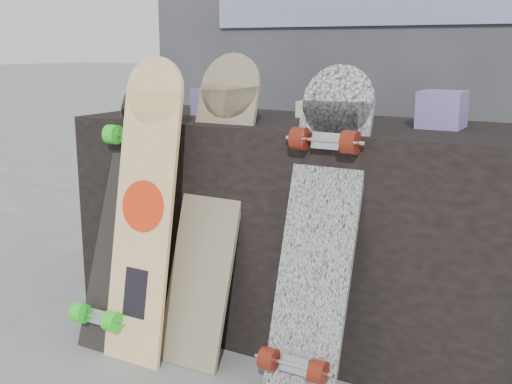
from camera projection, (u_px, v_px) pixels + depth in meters
The scene contains 10 objects.
ground at pixel (226, 384), 2.06m from camera, with size 60.00×60.00×0.00m, color slate.
vendor_table at pixel (296, 227), 2.40m from camera, with size 1.60×0.60×0.80m, color black.
booth at pixel (379, 37), 2.96m from camera, with size 2.40×0.22×2.20m.
merch_box_purple at pixel (218, 102), 2.48m from camera, with size 0.18×0.12×0.10m, color #553E80.
merch_box_small at pixel (442, 109), 2.09m from camera, with size 0.14×0.14×0.12m, color #553E80.
merch_box_flat at pixel (328, 110), 2.39m from camera, with size 0.22×0.10×0.06m, color #D1B78C.
longboard_geisha at pixel (145, 202), 2.18m from camera, with size 0.23×0.22×1.03m.
longboard_celtic at pixel (213, 198), 2.20m from camera, with size 0.23×0.35×1.04m.
longboard_cascadia at pixel (319, 229), 1.95m from camera, with size 0.23×0.37×1.01m.
skateboard_dark at pixel (125, 208), 2.31m from camera, with size 0.22×0.40×0.96m.
Camera 1 is at (1.01, -1.58, 1.06)m, focal length 45.00 mm.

